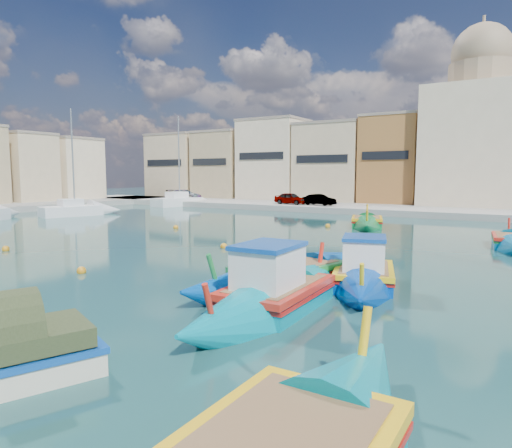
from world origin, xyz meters
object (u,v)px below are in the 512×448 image
Objects in this scene: luzzu_green at (367,223)px; yacht_midnorth at (88,211)px; luzzu_cyan_mid at (512,243)px; tender_far at (14,357)px; yacht_north at (189,202)px; church_block at (478,129)px; luzzu_blue_south at (289,277)px; luzzu_blue_cabin at (364,277)px; luzzu_turquoise_cabin at (276,296)px.

yacht_midnorth reaches higher than luzzu_green.
luzzu_cyan_mid is at bearing -0.99° from yacht_midnorth.
yacht_north reaches higher than tender_far.
luzzu_blue_south is (-1.50, -39.10, -8.12)m from church_block.
luzzu_green is at bearing -103.20° from church_block.
yacht_midnorth is (-27.64, 23.31, -0.05)m from tender_far.
yacht_north is at bearing 126.26° from tender_far.
luzzu_blue_south is (-2.22, -1.28, -0.05)m from luzzu_blue_cabin.
luzzu_blue_south is at bearing -26.30° from yacht_midnorth.
church_block is 5.53× the size of tender_far.
church_block reaches higher than luzzu_cyan_mid.
church_block is 2.03× the size of luzzu_turquoise_cabin.
yacht_midnorth reaches higher than luzzu_cyan_mid.
luzzu_green is at bearing 94.93° from tender_far.
luzzu_green is at bearing 9.90° from yacht_midnorth.
yacht_north is (-28.19, 38.43, -0.01)m from tender_far.
yacht_north is at bearing 155.97° from luzzu_cyan_mid.
luzzu_green is (-9.47, 5.01, 0.03)m from luzzu_cyan_mid.
luzzu_turquoise_cabin is 4.07m from luzzu_blue_cabin.
church_block is 27.25m from luzzu_cyan_mid.
luzzu_turquoise_cabin is 16.93m from luzzu_cyan_mid.
tender_far is (-2.43, -48.29, -7.94)m from church_block.
church_block is 2.42× the size of luzzu_blue_cabin.
yacht_north reaches higher than luzzu_blue_cabin.
church_block is at bearing 17.84° from yacht_north.
luzzu_green reaches higher than luzzu_cyan_mid.
luzzu_blue_south is at bearing -114.41° from luzzu_cyan_mid.
tender_far is (-7.08, -22.70, 0.22)m from luzzu_cyan_mid.
luzzu_turquoise_cabin is at bearing -107.87° from luzzu_cyan_mid.
yacht_midnorth reaches higher than luzzu_blue_cabin.
tender_far is 36.15m from yacht_midnorth.
yacht_north reaches higher than luzzu_turquoise_cabin.
luzzu_blue_cabin is at bearing -72.16° from luzzu_green.
church_block is at bearing 39.72° from yacht_midnorth.
church_block is 39.97m from luzzu_blue_south.
luzzu_cyan_mid is at bearing -79.71° from church_block.
luzzu_cyan_mid is at bearing 72.13° from luzzu_turquoise_cabin.
luzzu_blue_cabin is 33.37m from yacht_midnorth.
yacht_north is at bearing 92.10° from yacht_midnorth.
luzzu_green is at bearing -22.56° from yacht_north.
luzzu_cyan_mid reaches higher than tender_far.
luzzu_turquoise_cabin reaches higher than luzzu_cyan_mid.
yacht_midnorth is at bearing -170.10° from luzzu_green.
yacht_north is (-31.35, 27.97, 0.12)m from luzzu_blue_cabin.
luzzu_blue_south is at bearing 84.16° from tender_far.
luzzu_cyan_mid is (4.64, -25.58, -8.17)m from church_block.
luzzu_green is at bearing 152.13° from luzzu_cyan_mid.
luzzu_blue_cabin reaches higher than tender_far.
luzzu_turquoise_cabin is at bearing -78.56° from luzzu_green.
luzzu_blue_south is 41.28m from yacht_north.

